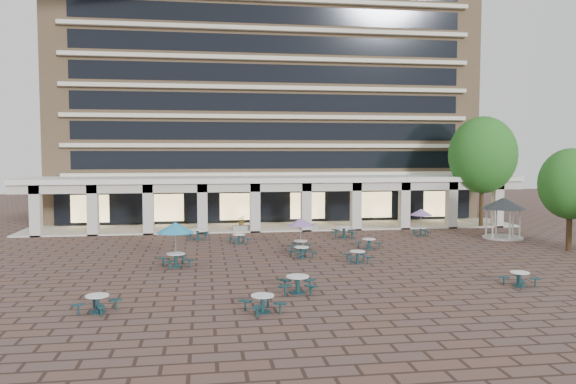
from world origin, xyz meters
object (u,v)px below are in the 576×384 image
picnic_table_0 (97,302)px  picnic_table_2 (298,283)px  picnic_table_1 (262,302)px  planter_right (308,224)px  gazebo (503,208)px  planter_left (242,224)px

picnic_table_0 → picnic_table_2: size_ratio=0.99×
picnic_table_1 → planter_right: (6.29, 23.57, 0.07)m
picnic_table_0 → picnic_table_2: 8.73m
picnic_table_0 → gazebo: size_ratio=0.59×
picnic_table_0 → planter_right: bearing=84.2°
picnic_table_2 → gazebo: gazebo is taller
picnic_table_2 → planter_left: planter_left is taller
picnic_table_0 → planter_right: (12.89, 22.58, 0.07)m
picnic_table_1 → gazebo: size_ratio=0.59×
gazebo → planter_left: gazebo is taller
gazebo → planter_right: bearing=153.9°
gazebo → picnic_table_1: bearing=-139.7°
picnic_table_1 → planter_left: bearing=66.6°
picnic_table_2 → planter_left: 20.72m
picnic_table_0 → picnic_table_2: bearing=36.5°
picnic_table_1 → planter_left: 23.58m
picnic_table_2 → planter_left: size_ratio=1.31×
picnic_table_0 → picnic_table_1: 6.68m
gazebo → planter_left: size_ratio=2.19×
planter_right → picnic_table_0: bearing=-119.7°
picnic_table_1 → planter_left: size_ratio=1.29×
picnic_table_1 → gazebo: gazebo is taller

